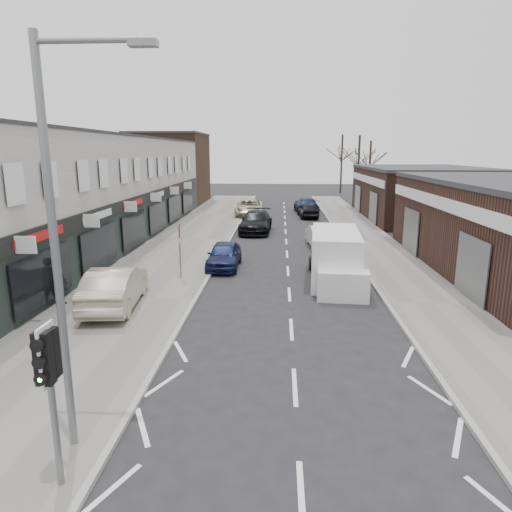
# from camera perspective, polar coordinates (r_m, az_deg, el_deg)

# --- Properties ---
(ground) EXTENTS (160.00, 160.00, 0.00)m
(ground) POSITION_cam_1_polar(r_m,az_deg,el_deg) (10.89, 5.20, -21.03)
(ground) COLOR black
(ground) RESTS_ON ground
(pavement_left) EXTENTS (5.50, 64.00, 0.12)m
(pavement_left) POSITION_cam_1_polar(r_m,az_deg,el_deg) (32.23, -8.30, 2.04)
(pavement_left) COLOR slate
(pavement_left) RESTS_ON ground
(pavement_right) EXTENTS (3.50, 64.00, 0.12)m
(pavement_right) POSITION_cam_1_polar(r_m,az_deg,el_deg) (32.21, 14.09, 1.77)
(pavement_right) COLOR slate
(pavement_right) RESTS_ON ground
(shop_terrace_left) EXTENTS (8.00, 41.00, 7.10)m
(shop_terrace_left) POSITION_cam_1_polar(r_m,az_deg,el_deg) (31.48, -21.66, 7.43)
(shop_terrace_left) COLOR beige
(shop_terrace_left) RESTS_ON ground
(brick_block_far) EXTENTS (8.00, 10.00, 8.00)m
(brick_block_far) POSITION_cam_1_polar(r_m,az_deg,el_deg) (55.62, -10.71, 10.57)
(brick_block_far) COLOR #412B1B
(brick_block_far) RESTS_ON ground
(right_unit_far) EXTENTS (10.00, 16.00, 4.50)m
(right_unit_far) POSITION_cam_1_polar(r_m,az_deg,el_deg) (45.09, 19.89, 7.30)
(right_unit_far) COLOR #39211A
(right_unit_far) RESTS_ON ground
(tree_far_a) EXTENTS (3.60, 3.60, 8.00)m
(tree_far_a) POSITION_cam_1_polar(r_m,az_deg,el_deg) (58.12, 12.47, 6.63)
(tree_far_a) COLOR #382D26
(tree_far_a) RESTS_ON ground
(tree_far_b) EXTENTS (3.60, 3.60, 7.50)m
(tree_far_b) POSITION_cam_1_polar(r_m,az_deg,el_deg) (64.44, 13.83, 7.15)
(tree_far_b) COLOR #382D26
(tree_far_b) RESTS_ON ground
(tree_far_c) EXTENTS (3.60, 3.60, 8.50)m
(tree_far_c) POSITION_cam_1_polar(r_m,az_deg,el_deg) (69.87, 10.49, 7.73)
(tree_far_c) COLOR #382D26
(tree_far_c) RESTS_ON ground
(traffic_light) EXTENTS (0.28, 0.60, 3.10)m
(traffic_light) POSITION_cam_1_polar(r_m,az_deg,el_deg) (8.85, -24.52, -12.75)
(traffic_light) COLOR slate
(traffic_light) RESTS_ON pavement_left
(street_lamp) EXTENTS (2.23, 0.22, 8.00)m
(street_lamp) POSITION_cam_1_polar(r_m,az_deg,el_deg) (9.30, -23.07, 2.89)
(street_lamp) COLOR slate
(street_lamp) RESTS_ON pavement_left
(warning_sign) EXTENTS (0.12, 0.80, 2.70)m
(warning_sign) POSITION_cam_1_polar(r_m,az_deg,el_deg) (21.90, -9.45, 2.56)
(warning_sign) COLOR slate
(warning_sign) RESTS_ON pavement_left
(white_van) EXTENTS (2.57, 6.32, 2.40)m
(white_van) POSITION_cam_1_polar(r_m,az_deg,el_deg) (21.91, 9.91, -0.30)
(white_van) COLOR white
(white_van) RESTS_ON ground
(sedan_on_pavement) EXTENTS (2.21, 5.03, 1.61)m
(sedan_on_pavement) POSITION_cam_1_polar(r_m,az_deg,el_deg) (18.69, -17.19, -3.66)
(sedan_on_pavement) COLOR #A39A83
(sedan_on_pavement) RESTS_ON pavement_left
(pedestrian) EXTENTS (0.75, 0.54, 1.90)m
(pedestrian) POSITION_cam_1_polar(r_m,az_deg,el_deg) (19.73, -23.45, -2.85)
(pedestrian) COLOR black
(pedestrian) RESTS_ON pavement_left
(parked_car_left_a) EXTENTS (1.68, 4.07, 1.38)m
(parked_car_left_a) POSITION_cam_1_polar(r_m,az_deg,el_deg) (24.36, -4.00, 0.13)
(parked_car_left_a) COLOR #141C40
(parked_car_left_a) RESTS_ON ground
(parked_car_left_b) EXTENTS (2.47, 5.70, 1.63)m
(parked_car_left_b) POSITION_cam_1_polar(r_m,az_deg,el_deg) (35.10, -0.01, 4.31)
(parked_car_left_b) COLOR black
(parked_car_left_b) RESTS_ON ground
(parked_car_left_c) EXTENTS (2.74, 5.71, 1.57)m
(parked_car_left_c) POSITION_cam_1_polar(r_m,az_deg,el_deg) (44.13, -0.82, 6.04)
(parked_car_left_c) COLOR #B6AE91
(parked_car_left_c) RESTS_ON ground
(parked_car_right_a) EXTENTS (1.76, 4.31, 1.39)m
(parked_car_right_a) POSITION_cam_1_polar(r_m,az_deg,el_deg) (30.12, 8.04, 2.51)
(parked_car_right_a) COLOR silver
(parked_car_right_a) RESTS_ON ground
(parked_car_right_b) EXTENTS (1.93, 4.27, 1.42)m
(parked_car_right_b) POSITION_cam_1_polar(r_m,az_deg,el_deg) (43.26, 6.56, 5.72)
(parked_car_right_b) COLOR black
(parked_car_right_b) RESTS_ON ground
(parked_car_right_c) EXTENTS (2.57, 5.51, 1.56)m
(parked_car_right_c) POSITION_cam_1_polar(r_m,az_deg,el_deg) (46.79, 6.31, 6.35)
(parked_car_right_c) COLOR #141D3E
(parked_car_right_c) RESTS_ON ground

